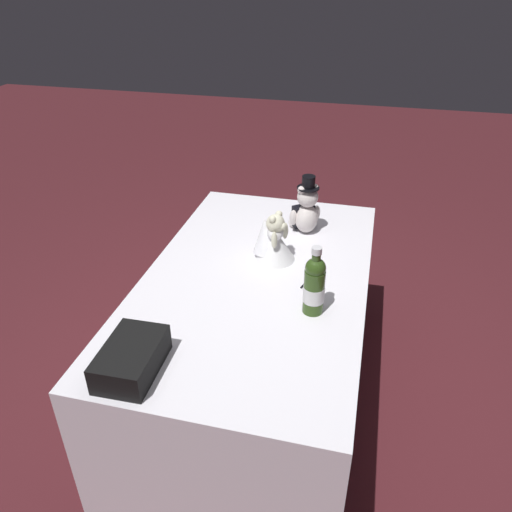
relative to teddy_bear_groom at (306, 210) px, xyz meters
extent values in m
plane|color=#47191E|center=(0.47, -0.14, -0.83)|extent=(12.00, 12.00, 0.00)
cube|color=white|center=(0.47, -0.14, -0.47)|extent=(1.64, 0.96, 0.71)
ellipsoid|color=silver|center=(0.01, 0.01, -0.04)|extent=(0.13, 0.11, 0.15)
cube|color=black|center=(-0.02, -0.02, -0.04)|extent=(0.11, 0.12, 0.11)
sphere|color=silver|center=(0.01, 0.01, 0.07)|extent=(0.10, 0.10, 0.10)
sphere|color=silver|center=(-0.03, -0.02, 0.07)|extent=(0.04, 0.04, 0.04)
sphere|color=silver|center=(-0.01, 0.03, 0.12)|extent=(0.04, 0.04, 0.04)
sphere|color=silver|center=(0.03, -0.02, 0.12)|extent=(0.04, 0.04, 0.04)
ellipsoid|color=silver|center=(-0.05, 0.05, -0.03)|extent=(0.04, 0.04, 0.08)
ellipsoid|color=silver|center=(0.04, -0.06, -0.03)|extent=(0.04, 0.04, 0.08)
sphere|color=silver|center=(-0.07, -0.01, -0.09)|extent=(0.05, 0.05, 0.05)
sphere|color=silver|center=(-0.02, -0.06, -0.09)|extent=(0.05, 0.05, 0.05)
cylinder|color=black|center=(0.01, 0.01, 0.12)|extent=(0.11, 0.11, 0.01)
cylinder|color=black|center=(0.01, 0.01, 0.15)|extent=(0.06, 0.06, 0.06)
cone|color=white|center=(0.31, -0.09, -0.04)|extent=(0.19, 0.19, 0.14)
ellipsoid|color=white|center=(0.31, -0.09, 0.02)|extent=(0.08, 0.07, 0.06)
sphere|color=beige|center=(0.31, -0.09, 0.07)|extent=(0.08, 0.08, 0.08)
sphere|color=beige|center=(0.32, -0.06, 0.06)|extent=(0.04, 0.04, 0.04)
sphere|color=beige|center=(0.33, -0.10, 0.10)|extent=(0.03, 0.03, 0.03)
sphere|color=beige|center=(0.28, -0.08, 0.10)|extent=(0.03, 0.03, 0.03)
ellipsoid|color=beige|center=(0.36, -0.08, 0.01)|extent=(0.03, 0.03, 0.08)
ellipsoid|color=beige|center=(0.26, -0.05, 0.01)|extent=(0.03, 0.03, 0.08)
cone|color=white|center=(0.29, -0.14, 0.00)|extent=(0.18, 0.19, 0.17)
cylinder|color=#2D4718|center=(0.66, 0.13, -0.02)|extent=(0.08, 0.08, 0.18)
sphere|color=#2D4718|center=(0.66, 0.13, 0.08)|extent=(0.08, 0.08, 0.08)
cylinder|color=#2D4718|center=(0.66, 0.13, 0.13)|extent=(0.03, 0.03, 0.07)
cylinder|color=silver|center=(0.66, 0.13, 0.16)|extent=(0.04, 0.04, 0.03)
cylinder|color=silver|center=(0.66, 0.13, -0.03)|extent=(0.08, 0.08, 0.06)
cylinder|color=black|center=(0.45, 0.09, -0.11)|extent=(0.14, 0.05, 0.01)
cone|color=silver|center=(0.38, 0.11, -0.11)|extent=(0.01, 0.01, 0.01)
cube|color=black|center=(1.13, -0.40, -0.06)|extent=(0.28, 0.18, 0.10)
cube|color=#B7B7BF|center=(1.12, -0.49, -0.06)|extent=(0.03, 0.01, 0.03)
camera|label=1|loc=(2.23, 0.29, 1.07)|focal=34.87mm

